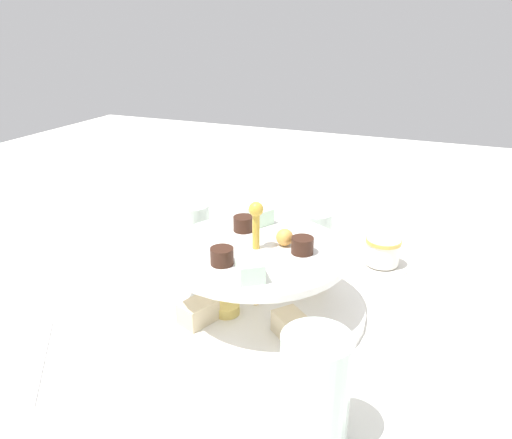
{
  "coord_description": "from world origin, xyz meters",
  "views": [
    {
      "loc": [
        0.56,
        0.23,
        0.39
      ],
      "look_at": [
        0.0,
        0.0,
        0.14
      ],
      "focal_mm": 34.26,
      "sensor_mm": 36.0,
      "label": 1
    }
  ],
  "objects_px": {
    "tiered_serving_stand": "(256,283)",
    "water_glass_tall_right": "(315,390)",
    "teacup_with_saucer": "(382,253)",
    "water_glass_mid_back": "(193,229)",
    "butter_knife_right": "(470,336)",
    "butter_knife_left": "(39,359)",
    "water_glass_short_left": "(315,229)"
  },
  "relations": [
    {
      "from": "tiered_serving_stand",
      "to": "water_glass_mid_back",
      "type": "bearing_deg",
      "value": -126.73
    },
    {
      "from": "water_glass_tall_right",
      "to": "teacup_with_saucer",
      "type": "relative_size",
      "value": 1.32
    },
    {
      "from": "tiered_serving_stand",
      "to": "water_glass_tall_right",
      "type": "distance_m",
      "value": 0.24
    },
    {
      "from": "tiered_serving_stand",
      "to": "butter_knife_right",
      "type": "relative_size",
      "value": 1.82
    },
    {
      "from": "water_glass_tall_right",
      "to": "butter_knife_left",
      "type": "xyz_separation_m",
      "value": [
        0.01,
        -0.34,
        -0.06
      ]
    },
    {
      "from": "teacup_with_saucer",
      "to": "water_glass_mid_back",
      "type": "bearing_deg",
      "value": -76.32
    },
    {
      "from": "water_glass_mid_back",
      "to": "water_glass_tall_right",
      "type": "bearing_deg",
      "value": 44.27
    },
    {
      "from": "water_glass_tall_right",
      "to": "teacup_with_saucer",
      "type": "height_order",
      "value": "water_glass_tall_right"
    },
    {
      "from": "teacup_with_saucer",
      "to": "water_glass_mid_back",
      "type": "xyz_separation_m",
      "value": [
        0.08,
        -0.32,
        0.02
      ]
    },
    {
      "from": "tiered_serving_stand",
      "to": "teacup_with_saucer",
      "type": "distance_m",
      "value": 0.25
    },
    {
      "from": "water_glass_tall_right",
      "to": "water_glass_mid_back",
      "type": "relative_size",
      "value": 1.3
    },
    {
      "from": "water_glass_mid_back",
      "to": "water_glass_short_left",
      "type": "bearing_deg",
      "value": 120.17
    },
    {
      "from": "teacup_with_saucer",
      "to": "butter_knife_right",
      "type": "distance_m",
      "value": 0.21
    },
    {
      "from": "water_glass_tall_right",
      "to": "water_glass_mid_back",
      "type": "xyz_separation_m",
      "value": [
        -0.32,
        -0.31,
        -0.01
      ]
    },
    {
      "from": "water_glass_tall_right",
      "to": "water_glass_short_left",
      "type": "bearing_deg",
      "value": -163.92
    },
    {
      "from": "butter_knife_left",
      "to": "water_glass_mid_back",
      "type": "xyz_separation_m",
      "value": [
        -0.34,
        0.03,
        0.04
      ]
    },
    {
      "from": "water_glass_tall_right",
      "to": "butter_knife_right",
      "type": "height_order",
      "value": "water_glass_tall_right"
    },
    {
      "from": "water_glass_tall_right",
      "to": "butter_knife_left",
      "type": "relative_size",
      "value": 0.7
    },
    {
      "from": "tiered_serving_stand",
      "to": "butter_knife_left",
      "type": "distance_m",
      "value": 0.29
    },
    {
      "from": "butter_knife_left",
      "to": "butter_knife_right",
      "type": "bearing_deg",
      "value": 80.21
    },
    {
      "from": "tiered_serving_stand",
      "to": "water_glass_short_left",
      "type": "xyz_separation_m",
      "value": [
        -0.24,
        0.02,
        -0.01
      ]
    },
    {
      "from": "butter_knife_right",
      "to": "water_glass_tall_right",
      "type": "bearing_deg",
      "value": 137.54
    },
    {
      "from": "teacup_with_saucer",
      "to": "butter_knife_left",
      "type": "xyz_separation_m",
      "value": [
        0.41,
        -0.35,
        -0.02
      ]
    },
    {
      "from": "water_glass_short_left",
      "to": "water_glass_mid_back",
      "type": "height_order",
      "value": "water_glass_mid_back"
    },
    {
      "from": "butter_knife_left",
      "to": "tiered_serving_stand",
      "type": "bearing_deg",
      "value": 98.57
    },
    {
      "from": "tiered_serving_stand",
      "to": "water_glass_mid_back",
      "type": "xyz_separation_m",
      "value": [
        -0.13,
        -0.17,
        0.0
      ]
    },
    {
      "from": "butter_knife_left",
      "to": "water_glass_mid_back",
      "type": "relative_size",
      "value": 1.85
    },
    {
      "from": "tiered_serving_stand",
      "to": "butter_knife_left",
      "type": "xyz_separation_m",
      "value": [
        0.21,
        -0.2,
        -0.04
      ]
    },
    {
      "from": "butter_knife_left",
      "to": "butter_knife_right",
      "type": "xyz_separation_m",
      "value": [
        -0.25,
        0.49,
        0.0
      ]
    },
    {
      "from": "water_glass_short_left",
      "to": "water_glass_mid_back",
      "type": "distance_m",
      "value": 0.22
    },
    {
      "from": "water_glass_short_left",
      "to": "water_glass_mid_back",
      "type": "relative_size",
      "value": 0.73
    },
    {
      "from": "butter_knife_right",
      "to": "butter_knife_left",
      "type": "bearing_deg",
      "value": 106.2
    }
  ]
}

